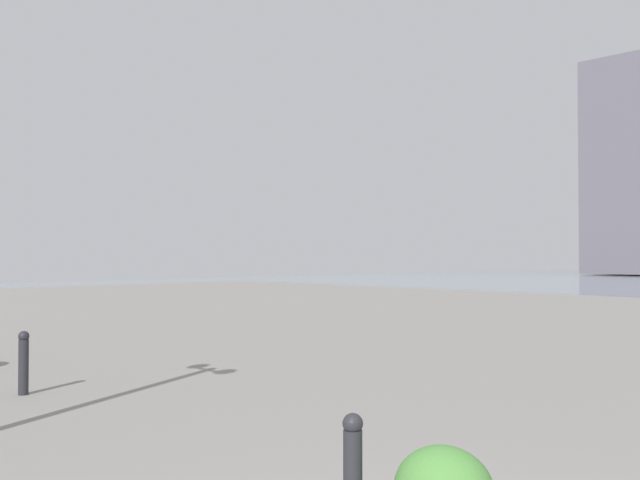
# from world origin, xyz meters

# --- Properties ---
(bollard_near) EXTENTS (0.13, 0.13, 0.72)m
(bollard_near) POSITION_xyz_m (1.54, -0.66, 0.38)
(bollard_near) COLOR #232328
(bollard_near) RESTS_ON ground
(bollard_mid) EXTENTS (0.13, 0.13, 0.78)m
(bollard_mid) POSITION_xyz_m (7.26, -0.80, 0.41)
(bollard_mid) COLOR #232328
(bollard_mid) RESTS_ON ground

